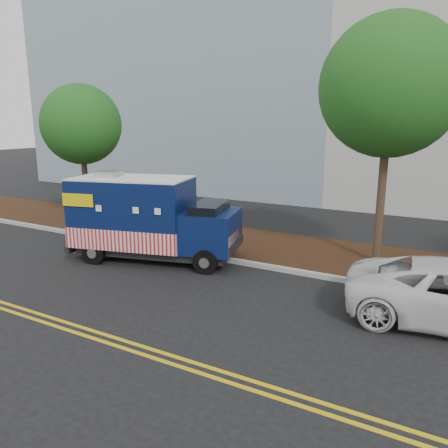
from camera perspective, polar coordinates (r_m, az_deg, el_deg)
The scene contains 9 objects.
ground at distance 14.68m, azimuth -8.96°, elevation -5.23°, with size 120.00×120.00×0.00m, color black.
curb at distance 15.72m, azimuth -5.82°, elevation -3.59°, with size 120.00×0.18×0.15m, color #9E9E99.
mulch_strip at distance 17.41m, azimuth -1.86°, elevation -1.86°, with size 120.00×4.00×0.15m, color black.
centerline_near at distance 11.76m, azimuth -22.68°, elevation -10.89°, with size 120.00×0.10×0.01m, color gold.
centerline_far at distance 11.63m, azimuth -23.65°, elevation -11.27°, with size 120.00×0.10×0.01m, color gold.
tree_a at distance 21.12m, azimuth -18.15°, elevation 12.22°, with size 3.57×3.57×6.26m.
tree_c at distance 14.56m, azimuth 20.89°, elevation 16.36°, with size 4.24×4.24×7.74m.
sign_post at distance 17.29m, azimuth -12.85°, elevation 1.54°, with size 0.06×0.06×2.40m, color #473828.
food_truck at distance 14.95m, azimuth -10.04°, elevation 0.46°, with size 6.00×3.41×2.99m.
Camera 1 is at (8.71, -10.87, 4.62)m, focal length 35.00 mm.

